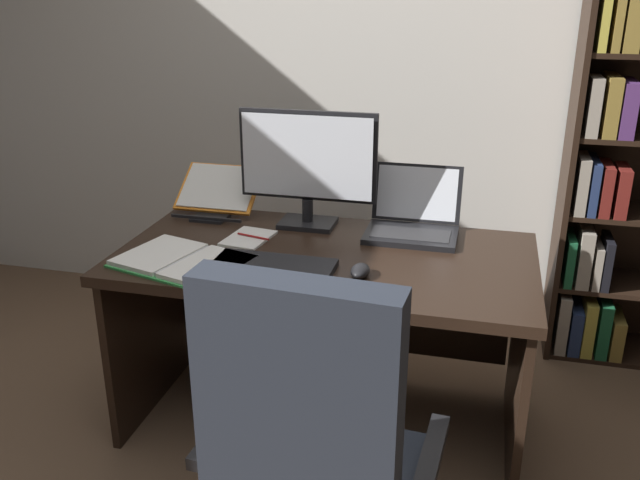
% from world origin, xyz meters
% --- Properties ---
extents(wall_back, '(5.41, 0.12, 2.70)m').
position_xyz_m(wall_back, '(0.00, 1.90, 1.35)').
color(wall_back, beige).
rests_on(wall_back, ground).
extents(desk, '(1.50, 0.80, 0.72)m').
position_xyz_m(desk, '(-0.02, 0.88, 0.52)').
color(desk, black).
rests_on(desk, ground).
extents(monitor, '(0.55, 0.16, 0.46)m').
position_xyz_m(monitor, '(-0.16, 1.08, 0.96)').
color(monitor, black).
rests_on(monitor, desk).
extents(laptop, '(0.35, 0.30, 0.25)m').
position_xyz_m(laptop, '(0.27, 1.08, 0.77)').
color(laptop, black).
rests_on(laptop, desk).
extents(keyboard, '(0.42, 0.15, 0.02)m').
position_xyz_m(keyboard, '(-0.16, 0.63, 0.73)').
color(keyboard, black).
rests_on(keyboard, desk).
extents(computer_mouse, '(0.06, 0.10, 0.04)m').
position_xyz_m(computer_mouse, '(0.14, 0.63, 0.74)').
color(computer_mouse, black).
rests_on(computer_mouse, desk).
extents(reading_stand_with_book, '(0.34, 0.28, 0.18)m').
position_xyz_m(reading_stand_with_book, '(-0.57, 1.15, 0.81)').
color(reading_stand_with_book, black).
rests_on(reading_stand_with_book, desk).
extents(open_binder, '(0.51, 0.42, 0.02)m').
position_xyz_m(open_binder, '(-0.47, 0.58, 0.73)').
color(open_binder, green).
rests_on(open_binder, desk).
extents(notepad, '(0.18, 0.23, 0.01)m').
position_xyz_m(notepad, '(-0.34, 0.87, 0.72)').
color(notepad, silver).
rests_on(notepad, desk).
extents(pen, '(0.14, 0.04, 0.01)m').
position_xyz_m(pen, '(-0.32, 0.87, 0.73)').
color(pen, maroon).
rests_on(pen, notepad).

